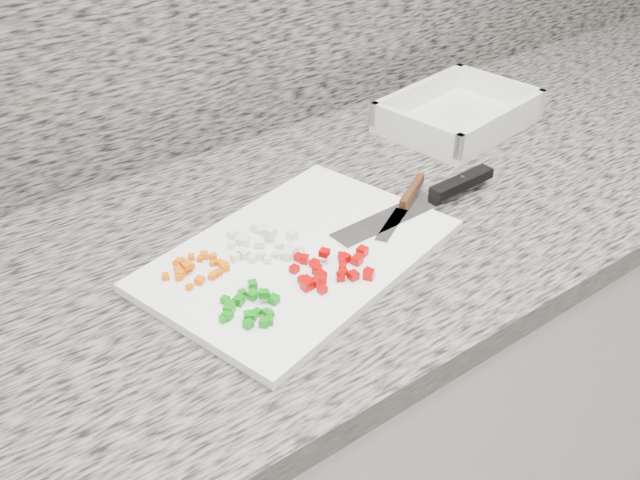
% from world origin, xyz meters
% --- Properties ---
extents(cabinet, '(3.92, 0.62, 0.86)m').
position_xyz_m(cabinet, '(0.00, 1.44, 0.43)').
color(cabinet, white).
rests_on(cabinet, ground).
extents(countertop, '(3.96, 0.64, 0.04)m').
position_xyz_m(countertop, '(0.00, 1.44, 0.88)').
color(countertop, slate).
rests_on(countertop, cabinet).
extents(cutting_board, '(0.46, 0.36, 0.01)m').
position_xyz_m(cutting_board, '(-0.09, 1.38, 0.91)').
color(cutting_board, white).
rests_on(cutting_board, countertop).
extents(carrot_pile, '(0.08, 0.06, 0.02)m').
position_xyz_m(carrot_pile, '(-0.23, 1.42, 0.92)').
color(carrot_pile, '#E86105').
rests_on(carrot_pile, cutting_board).
extents(onion_pile, '(0.10, 0.10, 0.02)m').
position_xyz_m(onion_pile, '(-0.13, 1.42, 0.92)').
color(onion_pile, white).
rests_on(onion_pile, cutting_board).
extents(green_pepper_pile, '(0.08, 0.08, 0.02)m').
position_xyz_m(green_pepper_pile, '(-0.21, 1.32, 0.92)').
color(green_pepper_pile, '#0B7D0D').
rests_on(green_pepper_pile, cutting_board).
extents(red_pepper_pile, '(0.12, 0.10, 0.02)m').
position_xyz_m(red_pepper_pile, '(-0.09, 1.31, 0.92)').
color(red_pepper_pile, '#B20202').
rests_on(red_pepper_pile, cutting_board).
extents(garlic_pile, '(0.04, 0.04, 0.01)m').
position_xyz_m(garlic_pile, '(-0.11, 1.38, 0.92)').
color(garlic_pile, beige).
rests_on(garlic_pile, cutting_board).
extents(chef_knife, '(0.31, 0.05, 0.02)m').
position_xyz_m(chef_knife, '(0.15, 1.37, 0.92)').
color(chef_knife, silver).
rests_on(chef_knife, cutting_board).
extents(paring_knife, '(0.17, 0.10, 0.02)m').
position_xyz_m(paring_knife, '(0.10, 1.38, 0.92)').
color(paring_knife, silver).
rests_on(paring_knife, cutting_board).
extents(tray, '(0.30, 0.23, 0.06)m').
position_xyz_m(tray, '(0.38, 1.55, 0.92)').
color(tray, white).
rests_on(tray, countertop).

